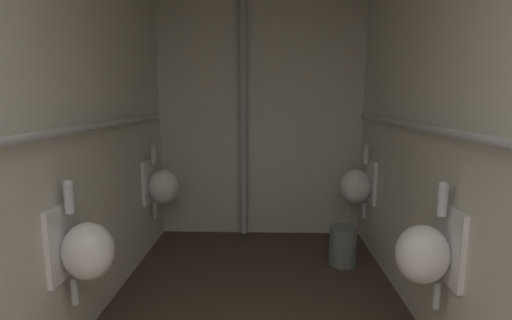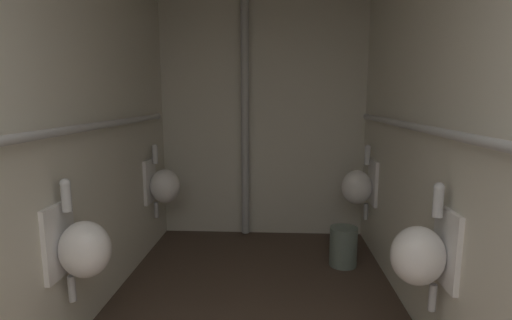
{
  "view_description": "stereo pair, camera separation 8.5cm",
  "coord_description": "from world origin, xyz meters",
  "px_view_note": "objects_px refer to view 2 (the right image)",
  "views": [
    {
      "loc": [
        0.08,
        0.07,
        1.56
      ],
      "look_at": [
        -0.02,
        3.46,
        1.0
      ],
      "focal_mm": 27.1,
      "sensor_mm": 36.0,
      "label": 1
    },
    {
      "loc": [
        0.16,
        0.07,
        1.56
      ],
      "look_at": [
        -0.02,
        3.46,
        1.0
      ],
      "focal_mm": 27.1,
      "sensor_mm": 36.0,
      "label": 2
    }
  ],
  "objects_px": {
    "standpipe_back_wall": "(245,117)",
    "waste_bin": "(343,246)",
    "urinal_right_far": "(359,186)",
    "urinal_right_mid": "(422,254)",
    "urinal_left_mid": "(81,247)",
    "urinal_left_far": "(163,185)"
  },
  "relations": [
    {
      "from": "urinal_left_far",
      "to": "urinal_right_far",
      "type": "xyz_separation_m",
      "value": [
        1.97,
        0.06,
        0.0
      ]
    },
    {
      "from": "urinal_right_mid",
      "to": "standpipe_back_wall",
      "type": "distance_m",
      "value": 2.51
    },
    {
      "from": "urinal_left_mid",
      "to": "urinal_right_far",
      "type": "distance_m",
      "value": 2.6
    },
    {
      "from": "standpipe_back_wall",
      "to": "urinal_right_far",
      "type": "bearing_deg",
      "value": -20.16
    },
    {
      "from": "urinal_left_mid",
      "to": "urinal_right_far",
      "type": "xyz_separation_m",
      "value": [
        1.97,
        1.7,
        0.0
      ]
    },
    {
      "from": "urinal_right_mid",
      "to": "waste_bin",
      "type": "height_order",
      "value": "urinal_right_mid"
    },
    {
      "from": "urinal_left_far",
      "to": "waste_bin",
      "type": "relative_size",
      "value": 2.06
    },
    {
      "from": "urinal_left_mid",
      "to": "urinal_left_far",
      "type": "height_order",
      "value": "same"
    },
    {
      "from": "urinal_right_mid",
      "to": "urinal_left_mid",
      "type": "bearing_deg",
      "value": -179.69
    },
    {
      "from": "urinal_right_far",
      "to": "waste_bin",
      "type": "relative_size",
      "value": 2.06
    },
    {
      "from": "waste_bin",
      "to": "urinal_right_far",
      "type": "bearing_deg",
      "value": 59.91
    },
    {
      "from": "urinal_right_far",
      "to": "waste_bin",
      "type": "distance_m",
      "value": 0.63
    },
    {
      "from": "standpipe_back_wall",
      "to": "waste_bin",
      "type": "relative_size",
      "value": 7.22
    },
    {
      "from": "waste_bin",
      "to": "urinal_left_mid",
      "type": "bearing_deg",
      "value": -142.43
    },
    {
      "from": "urinal_left_far",
      "to": "urinal_left_mid",
      "type": "bearing_deg",
      "value": -90.0
    },
    {
      "from": "standpipe_back_wall",
      "to": "waste_bin",
      "type": "height_order",
      "value": "standpipe_back_wall"
    },
    {
      "from": "urinal_left_mid",
      "to": "urinal_left_far",
      "type": "relative_size",
      "value": 1.0
    },
    {
      "from": "urinal_left_mid",
      "to": "urinal_right_mid",
      "type": "xyz_separation_m",
      "value": [
        1.97,
        0.01,
        0.0
      ]
    },
    {
      "from": "urinal_right_far",
      "to": "urinal_left_far",
      "type": "bearing_deg",
      "value": -178.33
    },
    {
      "from": "urinal_right_far",
      "to": "waste_bin",
      "type": "xyz_separation_m",
      "value": [
        -0.19,
        -0.33,
        -0.5
      ]
    },
    {
      "from": "urinal_left_mid",
      "to": "urinal_right_far",
      "type": "height_order",
      "value": "same"
    },
    {
      "from": "urinal_left_mid",
      "to": "urinal_right_mid",
      "type": "relative_size",
      "value": 1.0
    }
  ]
}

